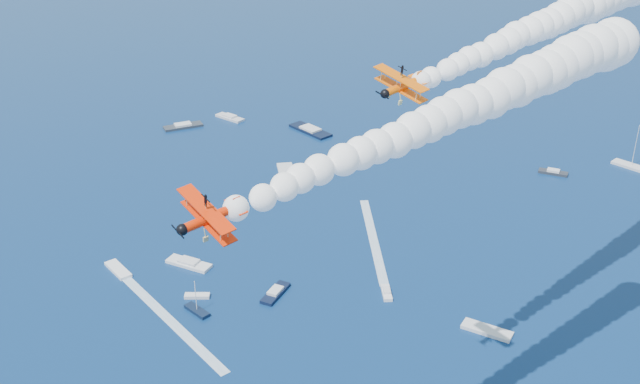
{
  "coord_description": "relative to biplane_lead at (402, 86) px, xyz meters",
  "views": [
    {
      "loc": [
        -10.71,
        -48.88,
        88.12
      ],
      "look_at": [
        -3.52,
        27.56,
        49.13
      ],
      "focal_mm": 43.19,
      "sensor_mm": 36.0,
      "label": 1
    }
  ],
  "objects": [
    {
      "name": "biplane_lead",
      "position": [
        0.0,
        0.0,
        0.0
      ],
      "size": [
        10.74,
        11.39,
        6.64
      ],
      "primitive_type": null,
      "rotation": [
        -0.18,
        0.07,
        3.78
      ],
      "color": "#FC6305"
    },
    {
      "name": "biplane_trail",
      "position": [
        -22.95,
        -25.9,
        -3.17
      ],
      "size": [
        10.33,
        11.09,
        6.71
      ],
      "primitive_type": null,
      "rotation": [
        -0.22,
        0.07,
        3.73
      ],
      "color": "#FC2B05"
    },
    {
      "name": "smoke_trail_lead",
      "position": [
        27.4,
        20.47,
        2.64
      ],
      "size": [
        72.07,
        69.51,
        12.19
      ],
      "primitive_type": null,
      "rotation": [
        0.0,
        0.0,
        3.78
      ],
      "color": "white"
    },
    {
      "name": "smoke_trail_trail",
      "position": [
        5.56,
        -7.01,
        -0.53
      ],
      "size": [
        71.98,
        67.04,
        12.19
      ],
      "primitive_type": null,
      "rotation": [
        0.0,
        0.0,
        3.73
      ],
      "color": "white"
    },
    {
      "name": "spectator_boats",
      "position": [
        -8.86,
        74.96,
        -56.36
      ],
      "size": [
        228.11,
        146.76,
        0.7
      ],
      "color": "white",
      "rests_on": "ground"
    },
    {
      "name": "boat_wakes",
      "position": [
        -14.08,
        45.1,
        -56.68
      ],
      "size": [
        55.81,
        62.63,
        0.04
      ],
      "color": "white",
      "rests_on": "ground"
    }
  ]
}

